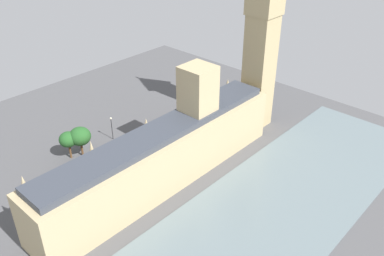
% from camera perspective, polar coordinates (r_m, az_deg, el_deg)
% --- Properties ---
extents(ground_plane, '(138.21, 138.21, 0.00)m').
position_cam_1_polar(ground_plane, '(103.04, -4.70, -6.81)').
color(ground_plane, '#4C4C4F').
extents(river_thames, '(30.89, 124.39, 0.25)m').
position_cam_1_polar(river_thames, '(89.41, 7.71, -13.91)').
color(river_thames, slate).
rests_on(river_thames, ground).
extents(parliament_building, '(11.43, 68.21, 26.20)m').
position_cam_1_polar(parliament_building, '(98.01, -3.50, -3.26)').
color(parliament_building, tan).
rests_on(parliament_building, ground).
extents(clock_tower, '(7.98, 7.98, 55.57)m').
position_cam_1_polar(clock_tower, '(115.38, 9.71, 13.19)').
color(clock_tower, tan).
rests_on(clock_tower, ground).
extents(double_decker_bus_midblock, '(2.69, 10.51, 4.75)m').
position_cam_1_polar(double_decker_bus_midblock, '(122.75, -1.73, 1.42)').
color(double_decker_bus_midblock, '#B20C0F').
rests_on(double_decker_bus_midblock, ground).
extents(car_yellow_cab_corner, '(1.97, 4.74, 1.74)m').
position_cam_1_polar(car_yellow_cab_corner, '(118.27, -5.14, -0.91)').
color(car_yellow_cab_corner, gold).
rests_on(car_yellow_cab_corner, ground).
extents(car_silver_near_tower, '(1.92, 4.81, 1.74)m').
position_cam_1_polar(car_silver_near_tower, '(114.06, -8.49, -2.44)').
color(car_silver_near_tower, '#B7B7BC').
rests_on(car_silver_near_tower, ground).
extents(double_decker_bus_under_trees, '(3.07, 10.61, 4.75)m').
position_cam_1_polar(double_decker_bus_under_trees, '(105.72, -12.83, -4.73)').
color(double_decker_bus_under_trees, '#B20C0F').
rests_on(double_decker_bus_under_trees, ground).
extents(car_dark_green_kerbside, '(2.04, 4.44, 1.74)m').
position_cam_1_polar(car_dark_green_kerbside, '(100.86, -18.38, -8.88)').
color(car_dark_green_kerbside, '#19472D').
rests_on(car_dark_green_kerbside, ground).
extents(car_blue_trailing, '(1.95, 4.42, 1.74)m').
position_cam_1_polar(car_blue_trailing, '(99.29, -21.01, -10.16)').
color(car_blue_trailing, navy).
rests_on(car_blue_trailing, ground).
extents(pedestrian_far_end, '(0.59, 0.67, 1.68)m').
position_cam_1_polar(pedestrian_far_end, '(96.57, -18.36, -10.99)').
color(pedestrian_far_end, navy).
rests_on(pedestrian_far_end, ground).
extents(plane_tree_opposite_hall, '(4.74, 4.74, 7.68)m').
position_cam_1_polar(plane_tree_opposite_hall, '(111.32, -16.73, -1.54)').
color(plane_tree_opposite_hall, brown).
rests_on(plane_tree_opposite_hall, ground).
extents(plane_tree_leading, '(5.70, 5.70, 8.43)m').
position_cam_1_polar(plane_tree_leading, '(111.17, -15.21, -1.12)').
color(plane_tree_leading, brown).
rests_on(plane_tree_leading, ground).
extents(street_lamp_by_river_gate, '(0.56, 0.56, 7.01)m').
position_cam_1_polar(street_lamp_by_river_gate, '(117.10, -11.06, 0.50)').
color(street_lamp_by_river_gate, black).
rests_on(street_lamp_by_river_gate, ground).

